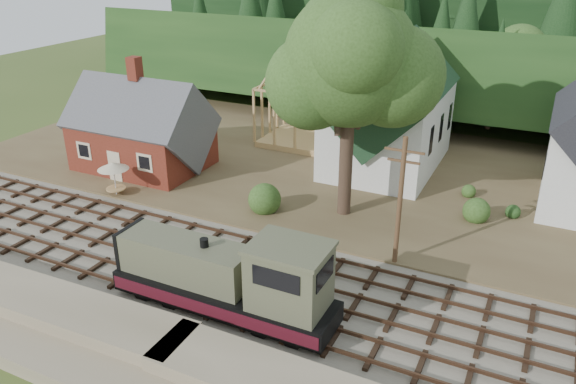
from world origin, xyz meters
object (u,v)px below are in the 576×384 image
at_px(locomotive, 230,280).
at_px(patio_set, 113,167).
at_px(car_green, 82,138).
at_px(car_blue, 164,164).

xyz_separation_m(locomotive, patio_set, (-15.07, 8.50, 0.34)).
height_order(car_green, patio_set, patio_set).
bearing_deg(locomotive, car_green, 148.27).
height_order(car_blue, car_green, car_blue).
bearing_deg(locomotive, car_blue, 136.85).
relative_size(car_blue, car_green, 1.03).
relative_size(car_green, patio_set, 1.39).
bearing_deg(car_green, car_blue, -81.61).
height_order(car_blue, patio_set, patio_set).
bearing_deg(patio_set, car_green, 145.14).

